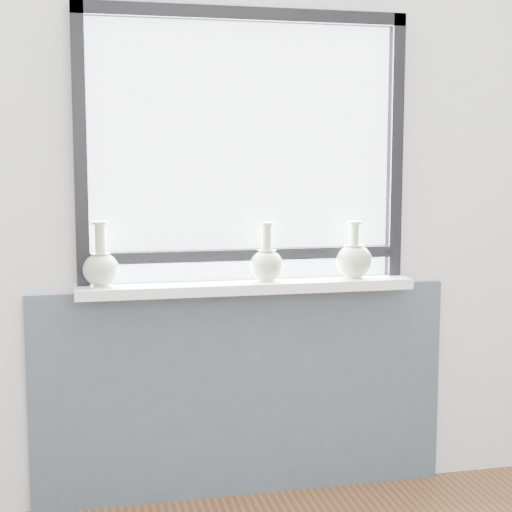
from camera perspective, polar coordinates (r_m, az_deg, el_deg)
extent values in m
cube|color=silver|center=(3.13, -1.04, 5.67)|extent=(3.60, 0.02, 2.60)
cube|color=#424C59|center=(3.24, -0.90, -9.92)|extent=(1.70, 0.03, 0.86)
cube|color=white|center=(3.07, -0.65, -2.23)|extent=(1.32, 0.18, 0.04)
cube|color=black|center=(3.02, -12.68, 7.82)|extent=(0.05, 0.06, 1.05)
cube|color=black|center=(3.26, 10.05, 7.81)|extent=(0.05, 0.06, 1.05)
cube|color=black|center=(3.13, -0.87, 17.17)|extent=(1.30, 0.06, 0.05)
cube|color=black|center=(3.10, -0.84, 0.10)|extent=(1.20, 0.05, 0.04)
cube|color=white|center=(3.10, -0.95, 7.50)|extent=(1.20, 0.01, 1.00)
cylinder|color=#AEC19F|center=(3.01, -11.17, -2.09)|extent=(0.06, 0.06, 0.01)
ellipsoid|color=#AEC19F|center=(3.00, -11.20, -0.98)|extent=(0.14, 0.14, 0.13)
cone|color=#AEC19F|center=(3.00, -11.22, -0.07)|extent=(0.08, 0.08, 0.03)
cylinder|color=#AEC19F|center=(2.99, -11.25, 1.07)|extent=(0.04, 0.04, 0.13)
cylinder|color=#AEC19F|center=(2.98, -11.28, 2.38)|extent=(0.06, 0.06, 0.01)
cylinder|color=#AEC19F|center=(3.09, 0.78, -1.73)|extent=(0.06, 0.06, 0.01)
ellipsoid|color=#AEC19F|center=(3.08, 0.79, -0.68)|extent=(0.13, 0.13, 0.12)
cone|color=#AEC19F|center=(3.07, 0.79, 0.18)|extent=(0.07, 0.07, 0.03)
cylinder|color=#AEC19F|center=(3.07, 0.79, 1.18)|extent=(0.04, 0.04, 0.12)
cylinder|color=#AEC19F|center=(3.06, 0.79, 2.35)|extent=(0.05, 0.05, 0.01)
cylinder|color=#AEC19F|center=(3.19, 7.14, -1.50)|extent=(0.07, 0.07, 0.01)
ellipsoid|color=#AEC19F|center=(3.18, 7.16, -0.37)|extent=(0.15, 0.15, 0.14)
cone|color=#AEC19F|center=(3.18, 7.17, 0.55)|extent=(0.08, 0.08, 0.03)
cylinder|color=#AEC19F|center=(3.17, 7.18, 1.40)|extent=(0.04, 0.04, 0.10)
cylinder|color=#AEC19F|center=(3.17, 7.20, 2.42)|extent=(0.06, 0.06, 0.01)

